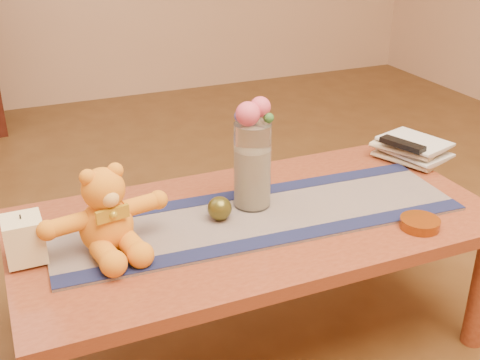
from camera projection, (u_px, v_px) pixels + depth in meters
name	position (u px, v px, depth m)	size (l,w,h in m)	color
floor	(254.00, 338.00, 1.97)	(5.50, 5.50, 0.00)	#523317
coffee_table_top	(256.00, 223.00, 1.78)	(1.40, 0.70, 0.04)	maroon
table_leg_bl	(31.00, 283.00, 1.89)	(0.07, 0.07, 0.41)	maroon
table_leg_br	(373.00, 208.00, 2.35)	(0.07, 0.07, 0.41)	maroon
persian_runner	(258.00, 216.00, 1.77)	(1.20, 0.35, 0.01)	#181944
runner_border_near	(278.00, 239.00, 1.65)	(1.20, 0.06, 0.00)	#151A41
runner_border_far	(241.00, 194.00, 1.89)	(1.20, 0.06, 0.00)	#151A41
teddy_bear	(105.00, 210.00, 1.56)	(0.33, 0.27, 0.22)	orange
pillar_candle	(24.00, 239.00, 1.53)	(0.10, 0.10, 0.12)	#F7E9B6
candle_wick	(20.00, 217.00, 1.50)	(0.00, 0.00, 0.01)	black
glass_vase	(252.00, 165.00, 1.77)	(0.11, 0.11, 0.26)	silver
potpourri_fill	(252.00, 177.00, 1.79)	(0.09, 0.09, 0.18)	beige
rose_left	(248.00, 114.00, 1.69)	(0.07, 0.07, 0.07)	#D24A65
rose_right	(260.00, 107.00, 1.71)	(0.06, 0.06, 0.06)	#D24A65
blue_flower_back	(251.00, 110.00, 1.74)	(0.04, 0.04, 0.04)	#4B4CA3
blue_flower_side	(240.00, 116.00, 1.71)	(0.04, 0.04, 0.04)	#4B4CA3
leaf_sprig	(269.00, 118.00, 1.71)	(0.03, 0.03, 0.03)	#33662D
bronze_ball	(220.00, 208.00, 1.73)	(0.07, 0.07, 0.07)	#4D4819
book_bottom	(398.00, 163.00, 2.10)	(0.17, 0.22, 0.02)	beige
book_lower	(400.00, 158.00, 2.10)	(0.16, 0.22, 0.02)	beige
book_upper	(397.00, 153.00, 2.09)	(0.17, 0.22, 0.02)	beige
book_top	(401.00, 148.00, 2.08)	(0.16, 0.22, 0.02)	beige
tv_remote	(402.00, 144.00, 2.07)	(0.04, 0.16, 0.02)	black
amber_dish	(420.00, 223.00, 1.71)	(0.11, 0.11, 0.03)	#BF5914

